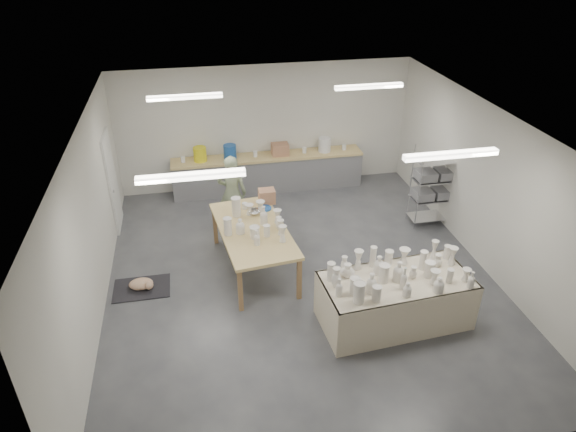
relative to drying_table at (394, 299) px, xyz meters
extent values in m
plane|color=#424449|center=(-1.23, 1.50, -0.46)|extent=(8.00, 8.00, 0.00)
cube|color=white|center=(-1.23, 1.50, 2.53)|extent=(7.00, 8.00, 0.02)
cube|color=silver|center=(-1.23, 5.50, 1.04)|extent=(7.00, 0.02, 3.00)
cube|color=silver|center=(-1.23, -2.50, 1.04)|extent=(7.00, 0.02, 3.00)
cube|color=silver|center=(-4.73, 1.50, 1.04)|extent=(0.02, 8.00, 3.00)
cube|color=silver|center=(2.27, 1.50, 1.04)|extent=(0.02, 8.00, 3.00)
cube|color=white|center=(-4.70, 4.10, 0.59)|extent=(0.05, 0.90, 2.10)
cube|color=white|center=(-3.03, 0.00, 2.48)|extent=(1.40, 0.12, 0.08)
cube|color=white|center=(0.57, 0.00, 2.48)|extent=(1.40, 0.12, 0.08)
cube|color=white|center=(-3.03, 3.50, 2.48)|extent=(1.40, 0.12, 0.08)
cube|color=white|center=(0.57, 3.50, 2.48)|extent=(1.40, 0.12, 0.08)
cube|color=tan|center=(-1.23, 5.18, 0.41)|extent=(4.60, 0.60, 0.06)
cube|color=slate|center=(-1.23, 5.18, -0.04)|extent=(4.60, 0.55, 0.84)
cylinder|color=yellow|center=(-2.83, 5.18, 0.61)|extent=(0.30, 0.30, 0.34)
cylinder|color=#1D509E|center=(-2.13, 5.18, 0.61)|extent=(0.30, 0.30, 0.34)
cylinder|color=white|center=(0.17, 5.18, 0.61)|extent=(0.30, 0.30, 0.34)
cube|color=#AB7252|center=(-0.93, 5.18, 0.58)|extent=(0.40, 0.30, 0.28)
cylinder|color=white|center=(-3.23, 5.18, 0.51)|extent=(0.10, 0.10, 0.14)
cylinder|color=white|center=(-1.53, 5.18, 0.51)|extent=(0.10, 0.10, 0.14)
cylinder|color=white|center=(-0.33, 5.18, 0.51)|extent=(0.10, 0.10, 0.14)
cylinder|color=white|center=(0.67, 5.18, 0.51)|extent=(0.10, 0.10, 0.14)
cylinder|color=silver|center=(1.55, 2.68, 0.44)|extent=(0.02, 0.02, 1.80)
cylinder|color=silver|center=(2.39, 2.68, 0.44)|extent=(0.02, 0.02, 1.80)
cylinder|color=silver|center=(1.55, 3.12, 0.44)|extent=(0.02, 0.02, 1.80)
cylinder|color=silver|center=(2.39, 3.12, 0.44)|extent=(0.02, 0.02, 1.80)
cube|color=silver|center=(1.97, 2.90, -0.31)|extent=(0.88, 0.48, 0.02)
cube|color=silver|center=(1.97, 2.90, 0.14)|extent=(0.88, 0.48, 0.02)
cube|color=silver|center=(1.97, 2.90, 0.59)|extent=(0.88, 0.48, 0.02)
cube|color=silver|center=(1.97, 2.90, 1.04)|extent=(0.88, 0.48, 0.02)
cube|color=slate|center=(1.75, 2.90, 0.26)|extent=(0.38, 0.42, 0.18)
cube|color=slate|center=(2.19, 2.90, 0.26)|extent=(0.38, 0.42, 0.18)
cube|color=slate|center=(1.75, 2.90, 0.71)|extent=(0.38, 0.42, 0.18)
cube|color=slate|center=(2.19, 2.90, 0.71)|extent=(0.38, 0.42, 0.18)
cube|color=olive|center=(0.01, 0.00, -0.09)|extent=(2.20, 1.12, 0.74)
cube|color=beige|center=(0.01, 0.00, 0.37)|extent=(2.47, 1.31, 0.03)
cube|color=beige|center=(0.01, -0.55, -0.04)|extent=(2.39, 0.21, 0.84)
cube|color=beige|center=(0.01, 0.54, -0.04)|extent=(2.39, 0.21, 0.84)
cube|color=tan|center=(-2.04, 1.92, 0.40)|extent=(1.45, 2.49, 0.06)
cube|color=olive|center=(-2.56, 0.81, -0.04)|extent=(0.08, 0.08, 0.83)
cube|color=olive|center=(-1.52, 0.81, -0.04)|extent=(0.08, 0.08, 0.83)
cube|color=olive|center=(-2.56, 3.04, -0.04)|extent=(0.08, 0.08, 0.83)
cube|color=olive|center=(-1.52, 3.04, -0.04)|extent=(0.08, 0.08, 0.83)
ellipsoid|color=silver|center=(-1.94, 2.47, 0.48)|extent=(0.26, 0.26, 0.12)
cylinder|color=#1D509E|center=(-1.71, 2.61, 0.45)|extent=(0.26, 0.26, 0.03)
cylinder|color=white|center=(-2.09, 2.70, 0.49)|extent=(0.11, 0.11, 0.12)
cube|color=#AB7252|center=(-1.63, 2.87, 0.57)|extent=(0.32, 0.26, 0.28)
cube|color=black|center=(-4.13, 1.68, -0.45)|extent=(1.00, 0.70, 0.02)
ellipsoid|color=white|center=(-4.13, 1.68, -0.35)|extent=(0.47, 0.36, 0.18)
sphere|color=white|center=(-3.99, 1.59, -0.33)|extent=(0.16, 0.16, 0.16)
imported|color=gray|center=(-2.26, 3.52, 0.38)|extent=(0.69, 0.54, 1.67)
cylinder|color=#A81824|center=(-2.26, 3.79, -0.18)|extent=(0.39, 0.39, 0.04)
cylinder|color=silver|center=(-2.13, 3.83, -0.32)|extent=(0.02, 0.02, 0.27)
cylinder|color=silver|center=(-2.35, 3.88, -0.32)|extent=(0.02, 0.02, 0.27)
cylinder|color=silver|center=(-2.29, 3.66, -0.32)|extent=(0.02, 0.02, 0.27)
camera|label=1|loc=(-2.97, -6.09, 5.31)|focal=32.00mm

